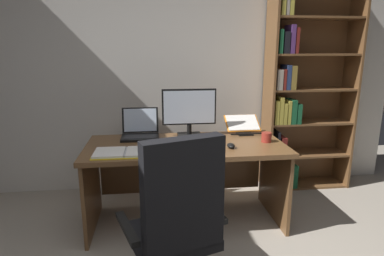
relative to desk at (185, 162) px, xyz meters
name	(u,v)px	position (x,y,z in m)	size (l,w,h in m)	color
wall_back	(185,66)	(0.09, 0.83, 0.82)	(4.79, 0.12, 2.73)	beige
desk	(185,162)	(0.00, 0.00, 0.00)	(1.72, 0.79, 0.74)	brown
bookshelf	(300,94)	(1.33, 0.60, 0.52)	(0.96, 0.33, 2.24)	brown
office_chair	(176,233)	(-0.16, -1.02, -0.09)	(0.70, 0.62, 1.08)	black
monitor	(189,112)	(0.06, 0.19, 0.43)	(0.51, 0.16, 0.45)	black
laptop	(140,131)	(-0.40, 0.20, 0.25)	(0.34, 0.32, 0.26)	black
keyboard	(195,148)	(0.06, -0.25, 0.21)	(0.42, 0.15, 0.02)	black
computer_mouse	(231,146)	(0.36, -0.25, 0.22)	(0.06, 0.10, 0.04)	black
reading_stand_with_book	(243,125)	(0.60, 0.25, 0.28)	(0.33, 0.27, 0.16)	black
open_binder	(125,152)	(-0.50, -0.30, 0.21)	(0.50, 0.28, 0.02)	yellow
notepad	(163,142)	(-0.19, 0.00, 0.20)	(0.15, 0.21, 0.01)	white
pen	(165,141)	(-0.17, 0.00, 0.21)	(0.01, 0.01, 0.14)	navy
coffee_mug	(266,137)	(0.72, -0.11, 0.24)	(0.09, 0.09, 0.09)	maroon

